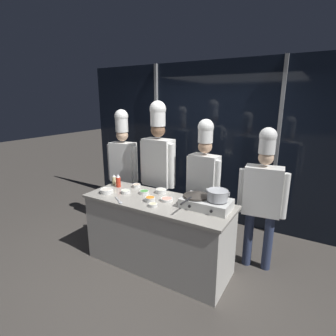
{
  "coord_description": "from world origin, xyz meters",
  "views": [
    {
      "loc": [
        1.64,
        -2.52,
        2.11
      ],
      "look_at": [
        0.0,
        0.25,
        1.25
      ],
      "focal_mm": 28.0,
      "sensor_mm": 36.0,
      "label": 1
    }
  ],
  "objects_px": {
    "frying_pan": "(196,194)",
    "prep_bowl_garlic": "(161,191)",
    "prep_bowl_noodles": "(153,205)",
    "serving_spoon_slotted": "(120,201)",
    "chef_line": "(204,176)",
    "portable_stove": "(206,203)",
    "prep_bowl_chicken": "(136,185)",
    "chef_head": "(123,160)",
    "squeeze_bottle_oil": "(114,180)",
    "prep_bowl_scallions": "(144,192)",
    "chef_sous": "(158,161)",
    "prep_bowl_carrots": "(150,199)",
    "stock_pot": "(218,195)",
    "prep_bowl_onion": "(107,191)",
    "prep_bowl_bean_sprouts": "(126,191)",
    "prep_bowl_shrimp": "(167,199)",
    "squeeze_bottle_chili": "(118,181)",
    "chef_pastry": "(263,192)"
  },
  "relations": [
    {
      "from": "frying_pan",
      "to": "prep_bowl_garlic",
      "type": "relative_size",
      "value": 3.74
    },
    {
      "from": "prep_bowl_noodles",
      "to": "serving_spoon_slotted",
      "type": "xyz_separation_m",
      "value": [
        -0.42,
        -0.1,
        -0.01
      ]
    },
    {
      "from": "chef_line",
      "to": "portable_stove",
      "type": "bearing_deg",
      "value": 122.83
    },
    {
      "from": "prep_bowl_chicken",
      "to": "chef_head",
      "type": "height_order",
      "value": "chef_head"
    },
    {
      "from": "squeeze_bottle_oil",
      "to": "serving_spoon_slotted",
      "type": "relative_size",
      "value": 0.73
    },
    {
      "from": "prep_bowl_scallions",
      "to": "chef_sous",
      "type": "distance_m",
      "value": 0.59
    },
    {
      "from": "prep_bowl_garlic",
      "to": "prep_bowl_carrots",
      "type": "bearing_deg",
      "value": -82.92
    },
    {
      "from": "stock_pot",
      "to": "chef_sous",
      "type": "distance_m",
      "value": 1.24
    },
    {
      "from": "prep_bowl_noodles",
      "to": "chef_sous",
      "type": "xyz_separation_m",
      "value": [
        -0.44,
        0.8,
        0.3
      ]
    },
    {
      "from": "squeeze_bottle_oil",
      "to": "chef_line",
      "type": "distance_m",
      "value": 1.29
    },
    {
      "from": "prep_bowl_carrots",
      "to": "chef_sous",
      "type": "distance_m",
      "value": 0.81
    },
    {
      "from": "prep_bowl_onion",
      "to": "chef_sous",
      "type": "xyz_separation_m",
      "value": [
        0.33,
        0.74,
        0.28
      ]
    },
    {
      "from": "prep_bowl_bean_sprouts",
      "to": "prep_bowl_noodles",
      "type": "height_order",
      "value": "prep_bowl_bean_sprouts"
    },
    {
      "from": "stock_pot",
      "to": "prep_bowl_onion",
      "type": "relative_size",
      "value": 1.51
    },
    {
      "from": "portable_stove",
      "to": "prep_bowl_onion",
      "type": "distance_m",
      "value": 1.33
    },
    {
      "from": "frying_pan",
      "to": "prep_bowl_scallions",
      "type": "relative_size",
      "value": 4.08
    },
    {
      "from": "prep_bowl_garlic",
      "to": "serving_spoon_slotted",
      "type": "height_order",
      "value": "prep_bowl_garlic"
    },
    {
      "from": "prep_bowl_scallions",
      "to": "prep_bowl_shrimp",
      "type": "height_order",
      "value": "prep_bowl_scallions"
    },
    {
      "from": "prep_bowl_scallions",
      "to": "serving_spoon_slotted",
      "type": "bearing_deg",
      "value": -102.29
    },
    {
      "from": "prep_bowl_chicken",
      "to": "chef_line",
      "type": "height_order",
      "value": "chef_line"
    },
    {
      "from": "portable_stove",
      "to": "chef_head",
      "type": "relative_size",
      "value": 0.29
    },
    {
      "from": "prep_bowl_bean_sprouts",
      "to": "prep_bowl_chicken",
      "type": "height_order",
      "value": "prep_bowl_chicken"
    },
    {
      "from": "chef_sous",
      "to": "chef_head",
      "type": "bearing_deg",
      "value": -0.73
    },
    {
      "from": "prep_bowl_shrimp",
      "to": "chef_head",
      "type": "xyz_separation_m",
      "value": [
        -1.19,
        0.62,
        0.22
      ]
    },
    {
      "from": "prep_bowl_scallions",
      "to": "prep_bowl_chicken",
      "type": "relative_size",
      "value": 1.12
    },
    {
      "from": "chef_sous",
      "to": "squeeze_bottle_chili",
      "type": "bearing_deg",
      "value": 55.28
    },
    {
      "from": "prep_bowl_bean_sprouts",
      "to": "chef_line",
      "type": "bearing_deg",
      "value": 37.25
    },
    {
      "from": "prep_bowl_bean_sprouts",
      "to": "prep_bowl_chicken",
      "type": "distance_m",
      "value": 0.26
    },
    {
      "from": "portable_stove",
      "to": "prep_bowl_carrots",
      "type": "relative_size",
      "value": 4.31
    },
    {
      "from": "chef_head",
      "to": "chef_pastry",
      "type": "xyz_separation_m",
      "value": [
        2.19,
        -0.05,
        -0.12
      ]
    },
    {
      "from": "squeeze_bottle_oil",
      "to": "chef_pastry",
      "type": "bearing_deg",
      "value": 12.16
    },
    {
      "from": "portable_stove",
      "to": "squeeze_bottle_oil",
      "type": "bearing_deg",
      "value": 176.13
    },
    {
      "from": "squeeze_bottle_chili",
      "to": "prep_bowl_noodles",
      "type": "bearing_deg",
      "value": -22.23
    },
    {
      "from": "prep_bowl_chicken",
      "to": "serving_spoon_slotted",
      "type": "relative_size",
      "value": 0.56
    },
    {
      "from": "frying_pan",
      "to": "chef_line",
      "type": "bearing_deg",
      "value": 104.18
    },
    {
      "from": "frying_pan",
      "to": "prep_bowl_bean_sprouts",
      "type": "xyz_separation_m",
      "value": [
        -0.97,
        -0.09,
        -0.12
      ]
    },
    {
      "from": "prep_bowl_scallions",
      "to": "prep_bowl_onion",
      "type": "relative_size",
      "value": 0.76
    },
    {
      "from": "prep_bowl_scallions",
      "to": "chef_line",
      "type": "distance_m",
      "value": 0.83
    },
    {
      "from": "squeeze_bottle_chili",
      "to": "prep_bowl_noodles",
      "type": "height_order",
      "value": "squeeze_bottle_chili"
    },
    {
      "from": "frying_pan",
      "to": "stock_pot",
      "type": "relative_size",
      "value": 2.04
    },
    {
      "from": "chef_sous",
      "to": "prep_bowl_scallions",
      "type": "bearing_deg",
      "value": 104.69
    },
    {
      "from": "prep_bowl_noodles",
      "to": "prep_bowl_chicken",
      "type": "xyz_separation_m",
      "value": [
        -0.58,
        0.45,
        0.0
      ]
    },
    {
      "from": "squeeze_bottle_oil",
      "to": "prep_bowl_carrots",
      "type": "bearing_deg",
      "value": -18.01
    },
    {
      "from": "squeeze_bottle_chili",
      "to": "serving_spoon_slotted",
      "type": "xyz_separation_m",
      "value": [
        0.38,
        -0.42,
        -0.08
      ]
    },
    {
      "from": "frying_pan",
      "to": "prep_bowl_scallions",
      "type": "height_order",
      "value": "frying_pan"
    },
    {
      "from": "stock_pot",
      "to": "prep_bowl_garlic",
      "type": "distance_m",
      "value": 0.86
    },
    {
      "from": "squeeze_bottle_chili",
      "to": "prep_bowl_chicken",
      "type": "bearing_deg",
      "value": 27.32
    },
    {
      "from": "serving_spoon_slotted",
      "to": "chef_sous",
      "type": "xyz_separation_m",
      "value": [
        -0.02,
        0.9,
        0.31
      ]
    },
    {
      "from": "frying_pan",
      "to": "prep_bowl_scallions",
      "type": "xyz_separation_m",
      "value": [
        -0.75,
        0.02,
        -0.12
      ]
    },
    {
      "from": "chef_line",
      "to": "prep_bowl_shrimp",
      "type": "bearing_deg",
      "value": 75.22
    }
  ]
}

